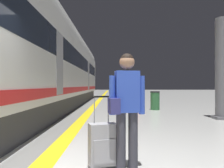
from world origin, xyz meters
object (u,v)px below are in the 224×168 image
Objects in this scene: traveller_foreground at (125,102)px; passenger_near at (129,90)px; high_speed_train at (49,60)px; suitcase_near at (135,102)px; rolling_suitcase_foreground at (102,144)px; waste_bin at (154,100)px; passenger_mid at (126,88)px; platform_pillar at (221,71)px; suitcase_mid at (122,94)px.

passenger_near reaches higher than traveller_foreground.
suitcase_near is (4.38, 0.02, -2.16)m from high_speed_train.
rolling_suitcase_foreground is 1.15× the size of waste_bin.
suitcase_near is 0.40× the size of passenger_mid.
platform_pillar is at bearing 50.00° from rolling_suitcase_foreground.
high_speed_train reaches higher than waste_bin.
suitcase_mid is (0.86, 18.28, -0.59)m from traveller_foreground.
passenger_near is 1.44m from waste_bin.
suitcase_mid is at bearing 87.31° from traveller_foreground.
traveller_foreground is at bearing -92.69° from suitcase_mid.
rolling_suitcase_foreground is at bearing -99.31° from suitcase_near.
platform_pillar is (3.71, 4.86, 0.77)m from traveller_foreground.
passenger_near is (1.04, 8.44, 0.61)m from rolling_suitcase_foreground.
platform_pillar is at bearing -59.23° from waste_bin.
passenger_near reaches higher than suitcase_mid.
passenger_near is 9.93m from passenger_mid.
suitcase_near is 0.17× the size of platform_pillar.
suitcase_mid is (1.19, 18.24, 0.01)m from rolling_suitcase_foreground.
waste_bin is (0.72, -10.51, -0.47)m from passenger_mid.
traveller_foreground is at bearing -103.61° from waste_bin.
suitcase_near is at bearing 80.69° from rolling_suitcase_foreground.
passenger_mid is at bearing 87.20° from passenger_near.
passenger_near reaches higher than passenger_mid.
passenger_near is 4.77m from platform_pillar.
passenger_mid is 1.71× the size of waste_bin.
platform_pillar is at bearing 52.64° from traveller_foreground.
traveller_foreground is 1.06× the size of passenger_mid.
traveller_foreground is 1.58× the size of rolling_suitcase_foreground.
platform_pillar reaches higher than suitcase_near.
suitcase_near is 0.99m from waste_bin.
passenger_near is 9.82m from suitcase_mid.
passenger_mid is at bearing 93.94° from waste_bin.
suitcase_mid is 13.79m from platform_pillar.
platform_pillar reaches higher than passenger_mid.
passenger_mid is at bearing 85.26° from rolling_suitcase_foreground.
passenger_near reaches higher than suitcase_near.
passenger_mid is 0.66m from suitcase_mid.
traveller_foreground is at bearing -93.69° from passenger_mid.
passenger_mid is at bearing 100.57° from platform_pillar.
traveller_foreground is 1.81× the size of waste_bin.
rolling_suitcase_foreground is 0.98× the size of suitcase_mid.
traveller_foreground is at bearing -67.94° from high_speed_train.
traveller_foreground reaches higher than passenger_mid.
passenger_mid reaches higher than suitcase_near.
high_speed_train reaches higher than suitcase_near.
suitcase_near is 9.97m from suitcase_mid.
traveller_foreground is 8.13m from waste_bin.
passenger_mid is at bearing 19.83° from suitcase_mid.
suitcase_mid is 1.17× the size of waste_bin.
waste_bin is (5.27, -0.40, -2.04)m from high_speed_train.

